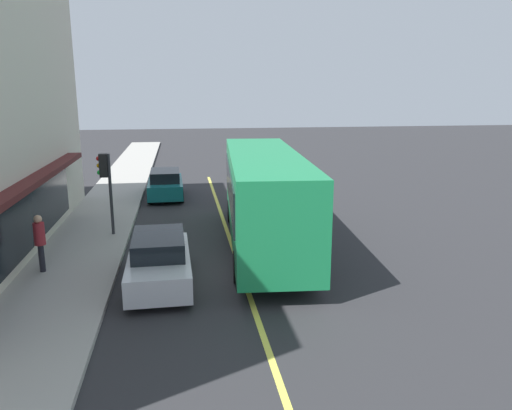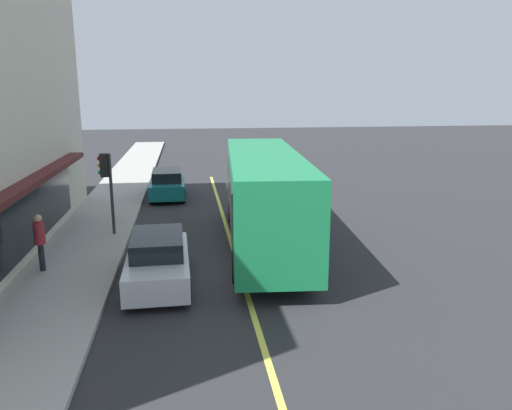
% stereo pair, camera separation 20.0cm
% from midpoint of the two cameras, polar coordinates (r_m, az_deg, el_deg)
% --- Properties ---
extents(ground, '(120.00, 120.00, 0.00)m').
position_cam_midpoint_polar(ground, '(16.03, -1.41, -7.87)').
color(ground, '#28282B').
extents(sidewalk, '(80.00, 3.02, 0.15)m').
position_cam_midpoint_polar(sidewalk, '(16.34, -20.92, -8.08)').
color(sidewalk, '#9E9B93').
rests_on(sidewalk, ground).
extents(lane_centre_stripe, '(36.00, 0.16, 0.01)m').
position_cam_midpoint_polar(lane_centre_stripe, '(16.03, -1.41, -7.86)').
color(lane_centre_stripe, '#D8D14C').
rests_on(lane_centre_stripe, ground).
extents(bus, '(11.28, 3.29, 3.50)m').
position_cam_midpoint_polar(bus, '(18.22, 1.27, 1.24)').
color(bus, '#197F47').
rests_on(bus, ground).
extents(traffic_light, '(0.30, 0.52, 3.20)m').
position_cam_midpoint_polar(traffic_light, '(20.04, -16.61, 3.38)').
color(traffic_light, '#2D2D33').
rests_on(traffic_light, sidewalk).
extents(car_teal, '(4.33, 1.92, 1.52)m').
position_cam_midpoint_polar(car_teal, '(27.25, -9.97, 2.40)').
color(car_teal, '#14666B').
rests_on(car_teal, ground).
extents(car_white, '(4.40, 2.06, 1.52)m').
position_cam_midpoint_polar(car_white, '(28.24, 0.37, 2.98)').
color(car_white, white).
rests_on(car_white, ground).
extents(car_silver, '(4.34, 1.93, 1.52)m').
position_cam_midpoint_polar(car_silver, '(15.23, -10.85, -6.29)').
color(car_silver, '#B7BABF').
rests_on(car_silver, ground).
extents(pedestrian_waiting, '(0.34, 0.34, 1.84)m').
position_cam_midpoint_polar(pedestrian_waiting, '(16.85, -23.36, -3.40)').
color(pedestrian_waiting, black).
rests_on(pedestrian_waiting, sidewalk).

